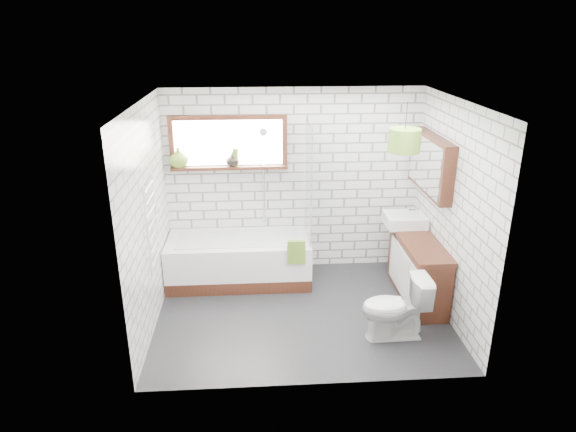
{
  "coord_description": "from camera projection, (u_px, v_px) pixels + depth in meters",
  "views": [
    {
      "loc": [
        -0.52,
        -5.32,
        3.26
      ],
      "look_at": [
        -0.15,
        0.25,
        1.15
      ],
      "focal_mm": 32.0,
      "sensor_mm": 36.0,
      "label": 1
    }
  ],
  "objects": [
    {
      "name": "vase_olive",
      "position": [
        179.0,
        159.0,
        6.64
      ],
      "size": [
        0.31,
        0.31,
        0.26
      ],
      "primitive_type": "imported",
      "rotation": [
        0.0,
        0.0,
        0.31
      ],
      "color": "olive",
      "rests_on": "window"
    },
    {
      "name": "towel_green",
      "position": [
        296.0,
        252.0,
        6.39
      ],
      "size": [
        0.22,
        0.06,
        0.31
      ],
      "primitive_type": "cube",
      "color": "#5B8327",
      "rests_on": "bathtub"
    },
    {
      "name": "wall_front",
      "position": [
        317.0,
        268.0,
        4.49
      ],
      "size": [
        3.4,
        0.01,
        2.5
      ],
      "primitive_type": "cube",
      "color": "white",
      "rests_on": "ground"
    },
    {
      "name": "pendant",
      "position": [
        404.0,
        140.0,
        5.39
      ],
      "size": [
        0.34,
        0.34,
        0.25
      ],
      "primitive_type": "cylinder",
      "color": "#5B8327",
      "rests_on": "ceiling"
    },
    {
      "name": "shower_screen",
      "position": [
        308.0,
        183.0,
        6.51
      ],
      "size": [
        0.02,
        0.72,
        1.5
      ],
      "primitive_type": "cube",
      "color": "white",
      "rests_on": "bathtub"
    },
    {
      "name": "vase_dark",
      "position": [
        233.0,
        161.0,
        6.69
      ],
      "size": [
        0.19,
        0.19,
        0.18
      ],
      "primitive_type": "imported",
      "rotation": [
        0.0,
        0.0,
        -0.11
      ],
      "color": "black",
      "rests_on": "window"
    },
    {
      "name": "wall_back",
      "position": [
        293.0,
        181.0,
        6.93
      ],
      "size": [
        3.4,
        0.01,
        2.5
      ],
      "primitive_type": "cube",
      "color": "white",
      "rests_on": "ground"
    },
    {
      "name": "window",
      "position": [
        229.0,
        143.0,
        6.64
      ],
      "size": [
        1.52,
        0.16,
        0.68
      ],
      "primitive_type": "cube",
      "color": "#36170F",
      "rests_on": "wall_back"
    },
    {
      "name": "bottle",
      "position": [
        236.0,
        159.0,
        6.69
      ],
      "size": [
        0.1,
        0.1,
        0.23
      ],
      "primitive_type": "cylinder",
      "rotation": [
        0.0,
        0.0,
        0.37
      ],
      "color": "olive",
      "rests_on": "window"
    },
    {
      "name": "ceiling",
      "position": [
        304.0,
        101.0,
        5.27
      ],
      "size": [
        3.4,
        2.6,
        0.01
      ],
      "primitive_type": "cube",
      "color": "white",
      "rests_on": "ground"
    },
    {
      "name": "wall_left",
      "position": [
        147.0,
        219.0,
        5.6
      ],
      "size": [
        0.01,
        2.6,
        2.5
      ],
      "primitive_type": "cube",
      "color": "white",
      "rests_on": "ground"
    },
    {
      "name": "floor",
      "position": [
        302.0,
        313.0,
        6.15
      ],
      "size": [
        3.4,
        2.6,
        0.01
      ],
      "primitive_type": "cube",
      "color": "black",
      "rests_on": "ground"
    },
    {
      "name": "vanity",
      "position": [
        418.0,
        269.0,
        6.4
      ],
      "size": [
        0.43,
        1.35,
        0.77
      ],
      "primitive_type": "cube",
      "color": "#36170F",
      "rests_on": "floor"
    },
    {
      "name": "towel_radiator",
      "position": [
        152.0,
        223.0,
        5.62
      ],
      "size": [
        0.06,
        0.52,
        1.0
      ],
      "primitive_type": "cube",
      "color": "white",
      "rests_on": "wall_left"
    },
    {
      "name": "toilet",
      "position": [
        395.0,
        308.0,
        5.56
      ],
      "size": [
        0.43,
        0.72,
        0.73
      ],
      "primitive_type": "imported",
      "rotation": [
        0.0,
        0.0,
        -1.55
      ],
      "color": "white",
      "rests_on": "floor"
    },
    {
      "name": "mirror_cabinet",
      "position": [
        431.0,
        164.0,
        6.23
      ],
      "size": [
        0.16,
        1.2,
        0.7
      ],
      "primitive_type": "cube",
      "color": "#36170F",
      "rests_on": "wall_right"
    },
    {
      "name": "bathtub",
      "position": [
        239.0,
        260.0,
        6.83
      ],
      "size": [
        1.87,
        0.82,
        0.6
      ],
      "primitive_type": "cube",
      "color": "white",
      "rests_on": "floor"
    },
    {
      "name": "basin",
      "position": [
        405.0,
        220.0,
        6.7
      ],
      "size": [
        0.51,
        0.44,
        0.15
      ],
      "primitive_type": "cube",
      "color": "white",
      "rests_on": "vanity"
    },
    {
      "name": "wall_right",
      "position": [
        452.0,
        212.0,
        5.82
      ],
      "size": [
        0.01,
        2.6,
        2.5
      ],
      "primitive_type": "cube",
      "color": "white",
      "rests_on": "ground"
    },
    {
      "name": "shower_riser",
      "position": [
        264.0,
        176.0,
        6.83
      ],
      "size": [
        0.02,
        0.02,
        1.3
      ],
      "primitive_type": "cylinder",
      "color": "silver",
      "rests_on": "wall_back"
    },
    {
      "name": "tap",
      "position": [
        417.0,
        215.0,
        6.68
      ],
      "size": [
        0.04,
        0.04,
        0.18
      ],
      "primitive_type": "cylinder",
      "rotation": [
        0.0,
        0.0,
        0.2
      ],
      "color": "silver",
      "rests_on": "vanity"
    },
    {
      "name": "towel_beige",
      "position": [
        296.0,
        252.0,
        6.39
      ],
      "size": [
        0.18,
        0.05,
        0.23
      ],
      "primitive_type": "cube",
      "color": "tan",
      "rests_on": "bathtub"
    }
  ]
}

